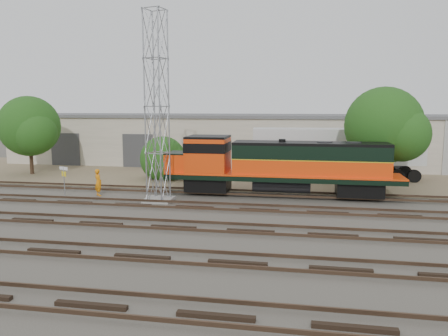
% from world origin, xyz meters
% --- Properties ---
extents(ground, '(140.00, 140.00, 0.00)m').
position_xyz_m(ground, '(0.00, 0.00, 0.00)').
color(ground, '#47423A').
rests_on(ground, ground).
extents(dirt_strip, '(80.00, 16.00, 0.02)m').
position_xyz_m(dirt_strip, '(0.00, 15.00, 0.01)').
color(dirt_strip, '#726047').
rests_on(dirt_strip, ground).
extents(tracks, '(80.00, 20.40, 0.28)m').
position_xyz_m(tracks, '(0.00, -3.00, 0.08)').
color(tracks, black).
rests_on(tracks, ground).
extents(warehouse, '(58.40, 10.40, 5.30)m').
position_xyz_m(warehouse, '(0.04, 22.98, 2.65)').
color(warehouse, beige).
rests_on(warehouse, ground).
extents(locomotive, '(16.15, 2.83, 3.88)m').
position_xyz_m(locomotive, '(0.81, 6.00, 2.25)').
color(locomotive, black).
rests_on(locomotive, tracks).
extents(signal_tower, '(1.81, 1.81, 12.27)m').
position_xyz_m(signal_tower, '(-6.84, 3.14, 5.98)').
color(signal_tower, gray).
rests_on(signal_tower, ground).
extents(sign_post, '(0.81, 0.40, 2.13)m').
position_xyz_m(sign_post, '(-13.73, 3.33, 1.49)').
color(sign_post, gray).
rests_on(sign_post, ground).
extents(worker, '(0.82, 0.78, 1.90)m').
position_xyz_m(worker, '(-11.55, 4.02, 0.95)').
color(worker, orange).
rests_on(worker, ground).
extents(semi_trailer, '(14.30, 4.05, 4.34)m').
position_xyz_m(semi_trailer, '(5.64, 14.13, 2.73)').
color(semi_trailer, silver).
rests_on(semi_trailer, ground).
extents(tree_west, '(5.74, 5.46, 7.15)m').
position_xyz_m(tree_west, '(-21.78, 11.85, 4.27)').
color(tree_west, '#382619').
rests_on(tree_west, ground).
extents(tree_mid, '(4.11, 3.91, 3.91)m').
position_xyz_m(tree_mid, '(-9.09, 11.51, 1.62)').
color(tree_mid, '#382619').
rests_on(tree_mid, ground).
extents(tree_east, '(5.96, 5.68, 7.66)m').
position_xyz_m(tree_east, '(8.62, 9.62, 4.68)').
color(tree_east, '#382619').
rests_on(tree_east, ground).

